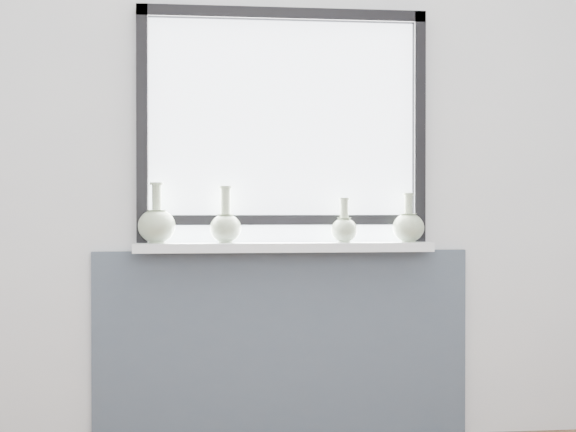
{
  "coord_description": "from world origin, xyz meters",
  "views": [
    {
      "loc": [
        -0.36,
        -1.83,
        1.06
      ],
      "look_at": [
        0.0,
        1.55,
        1.02
      ],
      "focal_mm": 50.0,
      "sensor_mm": 36.0,
      "label": 1
    }
  ],
  "objects": [
    {
      "name": "windowsill",
      "position": [
        0.0,
        1.71,
        0.88
      ],
      "size": [
        1.32,
        0.18,
        0.04
      ],
      "primitive_type": "cube",
      "color": "white",
      "rests_on": "apron_panel"
    },
    {
      "name": "vase_c",
      "position": [
        0.27,
        1.7,
        0.97
      ],
      "size": [
        0.12,
        0.12,
        0.2
      ],
      "rotation": [
        0.0,
        0.0,
        -0.36
      ],
      "color": "#A6B996",
      "rests_on": "windowsill"
    },
    {
      "name": "apron_panel",
      "position": [
        0.0,
        1.78,
        0.43
      ],
      "size": [
        1.7,
        0.03,
        0.86
      ],
      "primitive_type": "cube",
      "color": "#434E5C",
      "rests_on": "ground"
    },
    {
      "name": "vase_a",
      "position": [
        -0.56,
        1.7,
        0.98
      ],
      "size": [
        0.16,
        0.16,
        0.27
      ],
      "rotation": [
        0.0,
        0.0,
        -0.11
      ],
      "color": "#A6B996",
      "rests_on": "windowsill"
    },
    {
      "name": "window",
      "position": [
        0.0,
        1.77,
        1.44
      ],
      "size": [
        1.3,
        0.06,
        1.05
      ],
      "color": "black",
      "rests_on": "windowsill"
    },
    {
      "name": "vase_b",
      "position": [
        -0.26,
        1.71,
        0.98
      ],
      "size": [
        0.14,
        0.14,
        0.25
      ],
      "rotation": [
        0.0,
        0.0,
        -0.03
      ],
      "color": "#A6B996",
      "rests_on": "windowsill"
    },
    {
      "name": "vase_d",
      "position": [
        0.56,
        1.69,
        0.97
      ],
      "size": [
        0.14,
        0.14,
        0.22
      ],
      "rotation": [
        0.0,
        0.0,
        -0.31
      ],
      "color": "#A6B996",
      "rests_on": "windowsill"
    },
    {
      "name": "back_wall",
      "position": [
        0.0,
        1.81,
        1.3
      ],
      "size": [
        3.6,
        0.02,
        2.6
      ],
      "primitive_type": "cube",
      "color": "silver",
      "rests_on": "ground"
    }
  ]
}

